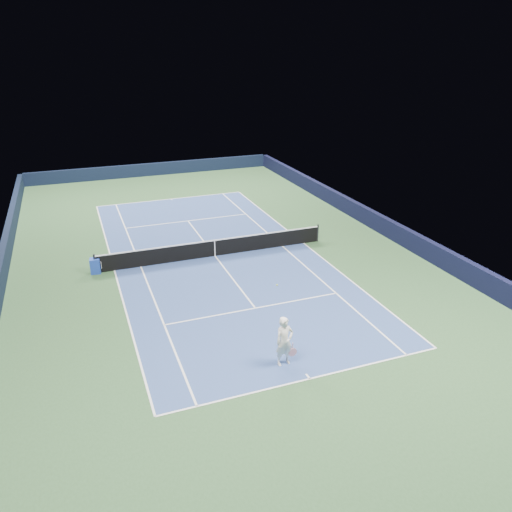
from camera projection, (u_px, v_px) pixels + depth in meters
name	position (u px, v px, depth m)	size (l,w,h in m)	color
ground	(215.00, 256.00, 27.90)	(40.00, 40.00, 0.00)	#2B4D2A
wall_far	(152.00, 169.00, 44.74)	(22.00, 0.35, 1.10)	black
wall_right	(381.00, 224.00, 31.21)	(0.35, 40.00, 1.10)	black
wall_left	(0.00, 277.00, 24.16)	(0.35, 40.00, 1.10)	black
court_surface	(215.00, 256.00, 27.90)	(10.97, 23.77, 0.01)	navy
baseline_far	(171.00, 199.00, 38.12)	(10.97, 0.08, 0.00)	white
baseline_near	(310.00, 379.00, 17.67)	(10.97, 0.08, 0.00)	white
sideline_doubles_right	(304.00, 243.00, 29.68)	(0.08, 23.77, 0.00)	white
sideline_doubles_left	(114.00, 270.00, 26.11)	(0.08, 23.77, 0.00)	white
sideline_singles_right	(282.00, 246.00, 29.24)	(0.08, 23.77, 0.00)	white
sideline_singles_left	(141.00, 267.00, 26.56)	(0.08, 23.77, 0.00)	white
service_line_far	(188.00, 221.00, 33.40)	(8.23, 0.08, 0.00)	white
service_line_near	(255.00, 308.00, 22.39)	(8.23, 0.08, 0.00)	white
center_service_line	(215.00, 256.00, 27.90)	(0.08, 12.80, 0.00)	white
center_mark_far	(172.00, 199.00, 37.99)	(0.08, 0.30, 0.00)	white
center_mark_near	(308.00, 376.00, 17.80)	(0.08, 0.30, 0.00)	white
tennis_net	(215.00, 248.00, 27.70)	(12.90, 0.10, 1.07)	black
sponsor_cube	(95.00, 266.00, 25.68)	(0.58, 0.51, 0.81)	#1E3EB4
tennis_player	(284.00, 341.00, 18.15)	(0.87, 1.31, 2.81)	white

